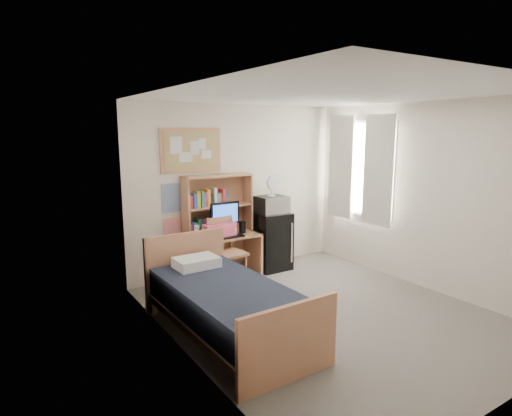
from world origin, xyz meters
TOP-DOWN VIEW (x-y plane):
  - floor at (0.00, 0.00)m, footprint 3.60×4.20m
  - ceiling at (0.00, 0.00)m, footprint 3.60×4.20m
  - wall_back at (0.00, 2.10)m, footprint 3.60×0.04m
  - wall_left at (-1.80, 0.00)m, footprint 0.04×4.20m
  - wall_right at (1.80, 0.00)m, footprint 0.04×4.20m
  - window_unit at (1.75, 1.20)m, footprint 0.10×1.40m
  - curtain_left at (1.72, 0.80)m, footprint 0.04×0.55m
  - curtain_right at (1.72, 1.60)m, footprint 0.04×0.55m
  - bulletin_board at (-0.78, 2.08)m, footprint 0.94×0.03m
  - poster_wave at (-1.10, 2.09)m, footprint 0.30×0.01m
  - poster_japan at (-1.10, 2.09)m, footprint 0.28×0.01m
  - desk at (-0.43, 1.80)m, footprint 1.08×0.55m
  - desk_chair at (-0.54, 1.47)m, footprint 0.53×0.53m
  - mini_fridge at (0.44, 1.81)m, footprint 0.54×0.54m
  - bed at (-1.26, 0.15)m, footprint 1.09×2.10m
  - hutch at (-0.43, 1.95)m, footprint 1.08×0.29m
  - monitor at (-0.42, 1.74)m, footprint 0.47×0.04m
  - keyboard at (-0.42, 1.60)m, footprint 0.45×0.15m
  - speaker_left at (-0.72, 1.74)m, footprint 0.08×0.08m
  - speaker_right at (-0.12, 1.74)m, footprint 0.07×0.07m
  - water_bottle at (-0.90, 1.69)m, footprint 0.07×0.07m
  - hoodie at (-0.55, 1.67)m, footprint 0.51×0.19m
  - microwave at (0.44, 1.79)m, footprint 0.47×0.36m
  - desk_fan at (0.44, 1.79)m, footprint 0.24×0.24m
  - pillow at (-1.28, 0.90)m, footprint 0.52×0.37m

SIDE VIEW (x-z plane):
  - floor at x=0.00m, z-range -0.02..0.00m
  - bed at x=-1.26m, z-range 0.00..0.57m
  - desk at x=-0.43m, z-range 0.00..0.67m
  - mini_fridge at x=0.44m, z-range 0.00..0.92m
  - desk_chair at x=-0.54m, z-range 0.00..0.99m
  - pillow at x=-1.28m, z-range 0.57..0.69m
  - keyboard at x=-0.42m, z-range 0.67..0.70m
  - speaker_right at x=-0.12m, z-range 0.67..0.85m
  - speaker_left at x=-0.72m, z-range 0.67..0.86m
  - hoodie at x=-0.55m, z-range 0.65..0.89m
  - poster_japan at x=-1.10m, z-range 0.60..0.96m
  - water_bottle at x=-0.90m, z-range 0.67..0.90m
  - monitor at x=-0.42m, z-range 0.67..1.17m
  - microwave at x=0.44m, z-range 0.92..1.19m
  - hutch at x=-0.43m, z-range 0.67..1.56m
  - poster_wave at x=-1.10m, z-range 1.04..1.46m
  - wall_back at x=0.00m, z-range 0.00..2.60m
  - wall_left at x=-1.80m, z-range 0.00..2.60m
  - wall_right at x=1.80m, z-range 0.00..2.60m
  - desk_fan at x=0.44m, z-range 1.19..1.49m
  - window_unit at x=1.75m, z-range 0.75..2.45m
  - curtain_left at x=1.72m, z-range 0.75..2.45m
  - curtain_right at x=1.72m, z-range 0.75..2.45m
  - bulletin_board at x=-0.78m, z-range 1.60..2.24m
  - ceiling at x=0.00m, z-range 2.59..2.61m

